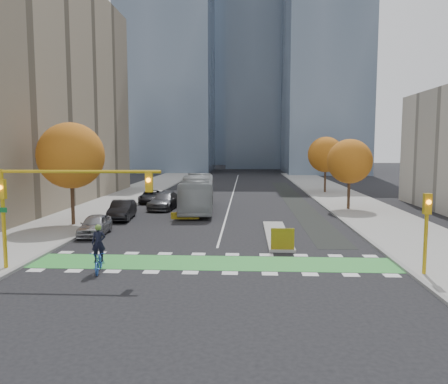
# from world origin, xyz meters

# --- Properties ---
(ground) EXTENTS (300.00, 300.00, 0.00)m
(ground) POSITION_xyz_m (0.00, 0.00, 0.00)
(ground) COLOR black
(ground) RESTS_ON ground
(sidewalk_west) EXTENTS (7.00, 120.00, 0.15)m
(sidewalk_west) POSITION_xyz_m (-13.50, 20.00, 0.07)
(sidewalk_west) COLOR gray
(sidewalk_west) RESTS_ON ground
(sidewalk_east) EXTENTS (7.00, 120.00, 0.15)m
(sidewalk_east) POSITION_xyz_m (13.50, 20.00, 0.07)
(sidewalk_east) COLOR gray
(sidewalk_east) RESTS_ON ground
(curb_west) EXTENTS (0.30, 120.00, 0.16)m
(curb_west) POSITION_xyz_m (-10.00, 20.00, 0.07)
(curb_west) COLOR gray
(curb_west) RESTS_ON ground
(curb_east) EXTENTS (0.30, 120.00, 0.16)m
(curb_east) POSITION_xyz_m (10.00, 20.00, 0.07)
(curb_east) COLOR gray
(curb_east) RESTS_ON ground
(bike_crossing) EXTENTS (20.00, 3.00, 0.01)m
(bike_crossing) POSITION_xyz_m (0.00, 1.50, 0.01)
(bike_crossing) COLOR green
(bike_crossing) RESTS_ON ground
(centre_line) EXTENTS (0.15, 70.00, 0.01)m
(centre_line) POSITION_xyz_m (0.00, 40.00, 0.01)
(centre_line) COLOR silver
(centre_line) RESTS_ON ground
(bike_lane_paint) EXTENTS (2.50, 50.00, 0.01)m
(bike_lane_paint) POSITION_xyz_m (7.50, 30.00, 0.01)
(bike_lane_paint) COLOR black
(bike_lane_paint) RESTS_ON ground
(median_island) EXTENTS (1.60, 10.00, 0.16)m
(median_island) POSITION_xyz_m (4.00, 9.00, 0.08)
(median_island) COLOR gray
(median_island) RESTS_ON ground
(hazard_board) EXTENTS (1.40, 0.12, 1.30)m
(hazard_board) POSITION_xyz_m (4.00, 4.20, 0.80)
(hazard_board) COLOR yellow
(hazard_board) RESTS_ON median_island
(tower_nw) EXTENTS (22.00, 22.00, 70.00)m
(tower_nw) POSITION_xyz_m (-18.00, 90.00, 35.00)
(tower_nw) COLOR #47566B
(tower_nw) RESTS_ON ground
(tower_nc) EXTENTS (20.00, 20.00, 90.00)m
(tower_nc) POSITION_xyz_m (6.00, 110.00, 45.00)
(tower_nc) COLOR #47566B
(tower_nc) RESTS_ON ground
(tower_ne) EXTENTS (18.00, 24.00, 60.00)m
(tower_ne) POSITION_xyz_m (20.00, 85.00, 30.00)
(tower_ne) COLOR #47566B
(tower_ne) RESTS_ON ground
(tower_far) EXTENTS (26.00, 26.00, 80.00)m
(tower_far) POSITION_xyz_m (-4.00, 140.00, 40.00)
(tower_far) COLOR #47566B
(tower_far) RESTS_ON ground
(tree_west) EXTENTS (5.20, 5.20, 8.22)m
(tree_west) POSITION_xyz_m (-12.00, 12.00, 5.62)
(tree_west) COLOR #332114
(tree_west) RESTS_ON ground
(tree_east_near) EXTENTS (4.40, 4.40, 7.08)m
(tree_east_near) POSITION_xyz_m (12.00, 22.00, 4.86)
(tree_east_near) COLOR #332114
(tree_east_near) RESTS_ON ground
(tree_east_far) EXTENTS (4.80, 4.80, 7.65)m
(tree_east_far) POSITION_xyz_m (12.50, 38.00, 5.24)
(tree_east_far) COLOR #332114
(tree_east_far) RESTS_ON ground
(traffic_signal_west) EXTENTS (8.53, 0.56, 5.20)m
(traffic_signal_west) POSITION_xyz_m (-7.93, -0.51, 4.03)
(traffic_signal_west) COLOR #BF9914
(traffic_signal_west) RESTS_ON ground
(traffic_signal_east) EXTENTS (0.35, 0.43, 4.10)m
(traffic_signal_east) POSITION_xyz_m (10.50, -0.51, 2.73)
(traffic_signal_east) COLOR #BF9914
(traffic_signal_east) RESTS_ON ground
(cyclist) EXTENTS (1.13, 2.22, 2.45)m
(cyclist) POSITION_xyz_m (-5.62, -0.52, 0.82)
(cyclist) COLOR #214998
(cyclist) RESTS_ON ground
(bus) EXTENTS (3.80, 12.77, 3.51)m
(bus) POSITION_xyz_m (-3.00, 20.85, 1.75)
(bus) COLOR #9CA2A3
(bus) RESTS_ON ground
(parked_car_a) EXTENTS (2.10, 4.52, 1.50)m
(parked_car_a) POSITION_xyz_m (-9.00, 8.51, 0.75)
(parked_car_a) COLOR #939498
(parked_car_a) RESTS_ON ground
(parked_car_b) EXTENTS (2.20, 5.16, 1.65)m
(parked_car_b) POSITION_xyz_m (-9.00, 15.38, 0.83)
(parked_car_b) COLOR black
(parked_car_b) RESTS_ON ground
(parked_car_c) EXTENTS (2.90, 6.02, 1.69)m
(parked_car_c) POSITION_xyz_m (-6.50, 21.86, 0.84)
(parked_car_c) COLOR #4B4C50
(parked_car_c) RESTS_ON ground
(parked_car_d) EXTENTS (2.71, 5.23, 1.41)m
(parked_car_d) POSITION_xyz_m (-9.00, 26.86, 0.70)
(parked_car_d) COLOR black
(parked_car_d) RESTS_ON ground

